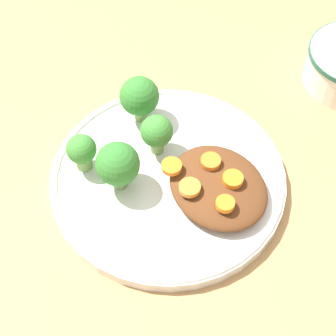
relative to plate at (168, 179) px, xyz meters
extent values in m
plane|color=tan|center=(0.00, 0.00, -0.01)|extent=(4.00, 4.00, 0.00)
cylinder|color=silver|center=(0.00, 0.00, 0.00)|extent=(0.25, 0.25, 0.01)
torus|color=silver|center=(0.00, 0.00, 0.00)|extent=(0.25, 0.25, 0.01)
ellipsoid|color=#5B3319|center=(-0.05, -0.03, 0.02)|extent=(0.11, 0.10, 0.02)
cylinder|color=#759E51|center=(0.06, 0.07, 0.02)|extent=(0.02, 0.02, 0.02)
sphere|color=#3D8433|center=(0.06, 0.07, 0.03)|extent=(0.03, 0.03, 0.03)
cylinder|color=#7FA85B|center=(0.09, -0.02, 0.02)|extent=(0.01, 0.01, 0.02)
sphere|color=#337A2D|center=(0.09, -0.02, 0.04)|extent=(0.04, 0.04, 0.04)
cylinder|color=#759E51|center=(0.02, 0.05, 0.02)|extent=(0.02, 0.02, 0.02)
sphere|color=#337A2D|center=(0.02, 0.05, 0.04)|extent=(0.05, 0.05, 0.05)
cylinder|color=#759E51|center=(0.04, -0.01, 0.02)|extent=(0.01, 0.01, 0.02)
sphere|color=#3D8433|center=(0.04, -0.01, 0.04)|extent=(0.04, 0.04, 0.04)
cylinder|color=orange|center=(-0.06, -0.04, 0.03)|extent=(0.02, 0.02, 0.01)
cylinder|color=orange|center=(-0.07, -0.02, 0.03)|extent=(0.02, 0.02, 0.01)
cylinder|color=orange|center=(-0.01, 0.00, 0.03)|extent=(0.02, 0.02, 0.01)
cylinder|color=orange|center=(-0.02, -0.04, 0.03)|extent=(0.02, 0.02, 0.01)
cylinder|color=orange|center=(-0.04, 0.00, 0.03)|extent=(0.02, 0.02, 0.01)
camera|label=1|loc=(-0.28, 0.19, 0.50)|focal=60.00mm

